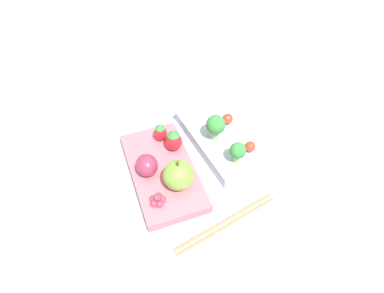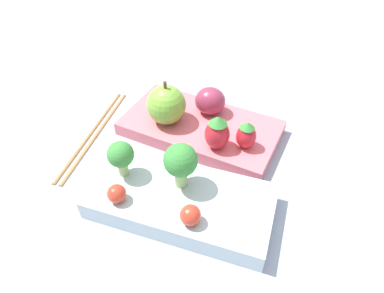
{
  "view_description": "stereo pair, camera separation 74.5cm",
  "coord_description": "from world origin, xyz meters",
  "px_view_note": "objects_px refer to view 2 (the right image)",
  "views": [
    {
      "loc": [
        0.39,
        -0.22,
        0.54
      ],
      "look_at": [
        -0.0,
        -0.0,
        0.04
      ],
      "focal_mm": 32.0,
      "sensor_mm": 36.0,
      "label": 1
    },
    {
      "loc": [
        -0.1,
        0.3,
        0.33
      ],
      "look_at": [
        -0.0,
        -0.0,
        0.04
      ],
      "focal_mm": 32.0,
      "sensor_mm": 36.0,
      "label": 2
    }
  ],
  "objects_px": {
    "broccoli_floret_0": "(121,156)",
    "apple": "(166,105)",
    "chopsticks_pair": "(94,132)",
    "cherry_tomato_0": "(117,194)",
    "cherry_tomato_1": "(190,215)",
    "broccoli_floret_1": "(181,162)",
    "bento_box_fruit": "(201,128)",
    "bento_box_savoury": "(181,201)",
    "strawberry_0": "(246,135)",
    "strawberry_1": "(217,133)",
    "plum": "(213,101)",
    "grape_cluster": "(168,95)"
  },
  "relations": [
    {
      "from": "strawberry_1",
      "to": "grape_cluster",
      "type": "xyz_separation_m",
      "value": [
        0.1,
        -0.08,
        -0.02
      ]
    },
    {
      "from": "cherry_tomato_1",
      "to": "broccoli_floret_1",
      "type": "bearing_deg",
      "value": -61.31
    },
    {
      "from": "grape_cluster",
      "to": "chopsticks_pair",
      "type": "xyz_separation_m",
      "value": [
        0.09,
        0.09,
        -0.02
      ]
    },
    {
      "from": "strawberry_1",
      "to": "plum",
      "type": "relative_size",
      "value": 1.12
    },
    {
      "from": "broccoli_floret_1",
      "to": "bento_box_savoury",
      "type": "bearing_deg",
      "value": 106.55
    },
    {
      "from": "apple",
      "to": "broccoli_floret_0",
      "type": "bearing_deg",
      "value": 84.62
    },
    {
      "from": "broccoli_floret_1",
      "to": "strawberry_1",
      "type": "distance_m",
      "value": 0.09
    },
    {
      "from": "bento_box_savoury",
      "to": "strawberry_0",
      "type": "relative_size",
      "value": 5.22
    },
    {
      "from": "cherry_tomato_0",
      "to": "strawberry_0",
      "type": "xyz_separation_m",
      "value": [
        -0.12,
        -0.14,
        0.0
      ]
    },
    {
      "from": "bento_box_fruit",
      "to": "cherry_tomato_0",
      "type": "distance_m",
      "value": 0.18
    },
    {
      "from": "apple",
      "to": "strawberry_1",
      "type": "distance_m",
      "value": 0.09
    },
    {
      "from": "cherry_tomato_1",
      "to": "grape_cluster",
      "type": "distance_m",
      "value": 0.24
    },
    {
      "from": "broccoli_floret_0",
      "to": "chopsticks_pair",
      "type": "bearing_deg",
      "value": -41.47
    },
    {
      "from": "broccoli_floret_0",
      "to": "strawberry_0",
      "type": "xyz_separation_m",
      "value": [
        -0.13,
        -0.1,
        -0.02
      ]
    },
    {
      "from": "cherry_tomato_0",
      "to": "apple",
      "type": "height_order",
      "value": "apple"
    },
    {
      "from": "chopsticks_pair",
      "to": "bento_box_fruit",
      "type": "bearing_deg",
      "value": -161.97
    },
    {
      "from": "cherry_tomato_0",
      "to": "strawberry_1",
      "type": "distance_m",
      "value": 0.15
    },
    {
      "from": "bento_box_savoury",
      "to": "bento_box_fruit",
      "type": "relative_size",
      "value": 0.89
    },
    {
      "from": "bento_box_fruit",
      "to": "cherry_tomato_1",
      "type": "xyz_separation_m",
      "value": [
        -0.04,
        0.17,
        0.03
      ]
    },
    {
      "from": "broccoli_floret_1",
      "to": "strawberry_1",
      "type": "bearing_deg",
      "value": -105.06
    },
    {
      "from": "broccoli_floret_0",
      "to": "chopsticks_pair",
      "type": "relative_size",
      "value": 0.23
    },
    {
      "from": "broccoli_floret_1",
      "to": "cherry_tomato_1",
      "type": "height_order",
      "value": "broccoli_floret_1"
    },
    {
      "from": "strawberry_1",
      "to": "plum",
      "type": "bearing_deg",
      "value": -71.16
    },
    {
      "from": "strawberry_1",
      "to": "bento_box_fruit",
      "type": "bearing_deg",
      "value": -51.51
    },
    {
      "from": "cherry_tomato_0",
      "to": "cherry_tomato_1",
      "type": "bearing_deg",
      "value": 177.37
    },
    {
      "from": "chopsticks_pair",
      "to": "strawberry_1",
      "type": "bearing_deg",
      "value": -178.14
    },
    {
      "from": "strawberry_1",
      "to": "chopsticks_pair",
      "type": "height_order",
      "value": "strawberry_1"
    },
    {
      "from": "strawberry_0",
      "to": "plum",
      "type": "distance_m",
      "value": 0.09
    },
    {
      "from": "plum",
      "to": "broccoli_floret_0",
      "type": "bearing_deg",
      "value": 66.29
    },
    {
      "from": "strawberry_1",
      "to": "chopsticks_pair",
      "type": "bearing_deg",
      "value": 1.86
    },
    {
      "from": "broccoli_floret_1",
      "to": "chopsticks_pair",
      "type": "height_order",
      "value": "broccoli_floret_1"
    },
    {
      "from": "cherry_tomato_0",
      "to": "chopsticks_pair",
      "type": "relative_size",
      "value": 0.1
    },
    {
      "from": "cherry_tomato_0",
      "to": "strawberry_1",
      "type": "bearing_deg",
      "value": -123.43
    },
    {
      "from": "bento_box_fruit",
      "to": "grape_cluster",
      "type": "xyz_separation_m",
      "value": [
        0.06,
        -0.04,
        0.02
      ]
    },
    {
      "from": "apple",
      "to": "plum",
      "type": "relative_size",
      "value": 1.47
    },
    {
      "from": "broccoli_floret_1",
      "to": "plum",
      "type": "distance_m",
      "value": 0.16
    },
    {
      "from": "broccoli_floret_1",
      "to": "strawberry_1",
      "type": "xyz_separation_m",
      "value": [
        -0.02,
        -0.08,
        -0.02
      ]
    },
    {
      "from": "broccoli_floret_1",
      "to": "cherry_tomato_0",
      "type": "height_order",
      "value": "broccoli_floret_1"
    },
    {
      "from": "apple",
      "to": "strawberry_1",
      "type": "relative_size",
      "value": 1.31
    },
    {
      "from": "bento_box_savoury",
      "to": "broccoli_floret_0",
      "type": "relative_size",
      "value": 4.47
    },
    {
      "from": "bento_box_savoury",
      "to": "grape_cluster",
      "type": "xyz_separation_m",
      "value": [
        0.08,
        -0.18,
        0.01
      ]
    },
    {
      "from": "plum",
      "to": "cherry_tomato_1",
      "type": "bearing_deg",
      "value": 97.92
    },
    {
      "from": "broccoli_floret_0",
      "to": "apple",
      "type": "distance_m",
      "value": 0.12
    },
    {
      "from": "bento_box_savoury",
      "to": "strawberry_0",
      "type": "distance_m",
      "value": 0.12
    },
    {
      "from": "bento_box_savoury",
      "to": "strawberry_1",
      "type": "relative_size",
      "value": 4.24
    },
    {
      "from": "apple",
      "to": "grape_cluster",
      "type": "height_order",
      "value": "apple"
    },
    {
      "from": "cherry_tomato_0",
      "to": "grape_cluster",
      "type": "xyz_separation_m",
      "value": [
        0.02,
        -0.21,
        -0.01
      ]
    },
    {
      "from": "strawberry_0",
      "to": "apple",
      "type": "bearing_deg",
      "value": -10.18
    },
    {
      "from": "broccoli_floret_0",
      "to": "cherry_tomato_1",
      "type": "bearing_deg",
      "value": 156.22
    },
    {
      "from": "cherry_tomato_1",
      "to": "cherry_tomato_0",
      "type": "bearing_deg",
      "value": -2.63
    }
  ]
}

